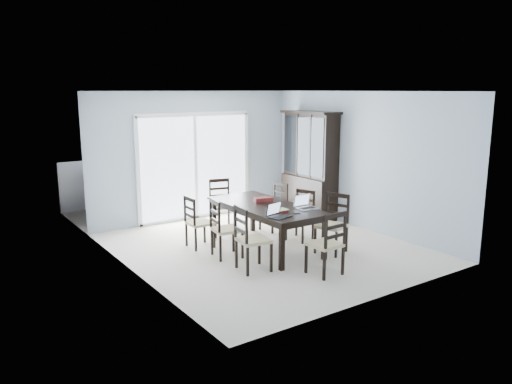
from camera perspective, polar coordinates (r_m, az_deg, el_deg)
floor at (r=8.48m, az=1.08°, el=-6.40°), size 5.00×5.00×0.00m
ceiling at (r=8.07m, az=1.15°, el=11.44°), size 5.00×5.00×0.00m
back_wall at (r=10.29m, az=-7.04°, el=4.14°), size 4.50×0.02×2.60m
wall_left at (r=7.12m, az=-13.77°, el=0.56°), size 0.02×5.00×2.60m
wall_right at (r=9.65m, az=12.07°, el=3.47°), size 0.02×5.00×2.60m
balcony at (r=11.42m, az=-9.20°, el=-2.07°), size 4.50×2.00×0.10m
railing at (r=12.19m, az=-11.31°, el=1.60°), size 4.50×0.06×1.10m
dining_table at (r=8.30m, az=1.09°, el=-1.98°), size 1.00×2.20×0.75m
china_hutch at (r=10.42m, az=6.17°, el=2.98°), size 0.50×1.38×2.20m
sliding_door at (r=10.30m, az=-6.95°, el=2.95°), size 2.52×0.05×2.18m
chair_left_near at (r=7.27m, az=-0.97°, el=-4.58°), size 0.49×0.48×1.13m
chair_left_mid at (r=7.88m, az=-4.00°, el=-3.45°), size 0.49×0.47×1.10m
chair_left_far at (r=8.41m, az=-6.98°, el=-2.81°), size 0.40×0.39×1.03m
chair_right_near at (r=8.27m, az=8.94°, el=-2.80°), size 0.54×0.54×1.11m
chair_right_mid at (r=8.90m, az=5.33°, el=-2.01°), size 0.49×0.49×1.01m
chair_right_far at (r=9.47m, az=2.37°, el=-1.05°), size 0.44×0.43×1.04m
chair_end_near at (r=7.16m, az=8.44°, el=-5.10°), size 0.43×0.44×1.10m
chair_end_far at (r=9.60m, az=-4.06°, el=-0.72°), size 0.50×0.51×1.09m
laptop_dark at (r=7.47m, az=2.78°, el=-2.53°), size 0.35×0.28×0.21m
laptop_silver at (r=8.03m, az=5.85°, el=-1.55°), size 0.32×0.23×0.22m
book_stack at (r=7.80m, az=2.67°, el=-2.14°), size 0.26×0.20×0.04m
cell_phone at (r=7.71m, az=4.71°, el=-2.45°), size 0.10×0.06×0.01m
game_box at (r=8.49m, az=0.84°, el=-0.87°), size 0.35×0.24×0.08m
hot_tub at (r=11.12m, az=-11.31°, el=0.36°), size 2.12×1.95×0.99m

